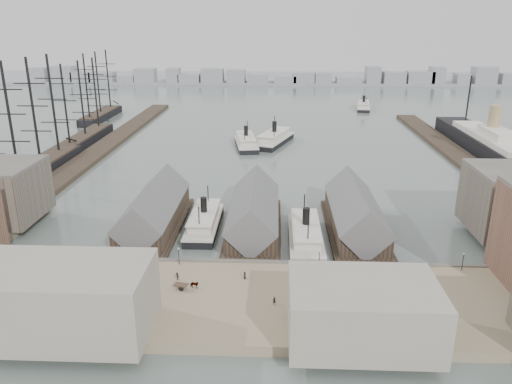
{
  "coord_description": "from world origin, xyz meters",
  "views": [
    {
      "loc": [
        5.63,
        -102.79,
        51.71
      ],
      "look_at": [
        0.0,
        30.0,
        6.0
      ],
      "focal_mm": 35.0,
      "sensor_mm": 36.0,
      "label": 1
    }
  ],
  "objects_px": {
    "ocean_steamer": "(490,145)",
    "horse_cart_center": "(190,285)",
    "ferry_docked_west": "(204,221)",
    "horse_cart_left": "(98,275)",
    "horse_cart_right": "(340,293)",
    "tram": "(410,289)"
  },
  "relations": [
    {
      "from": "horse_cart_left",
      "to": "ocean_steamer",
      "type": "bearing_deg",
      "value": -14.17
    },
    {
      "from": "ferry_docked_west",
      "to": "horse_cart_center",
      "type": "relative_size",
      "value": 5.2
    },
    {
      "from": "ocean_steamer",
      "to": "horse_cart_center",
      "type": "xyz_separation_m",
      "value": [
        -102.95,
        -114.74,
        -1.55
      ]
    },
    {
      "from": "tram",
      "to": "ocean_steamer",
      "type": "bearing_deg",
      "value": 52.82
    },
    {
      "from": "ferry_docked_west",
      "to": "horse_cart_right",
      "type": "height_order",
      "value": "ferry_docked_west"
    },
    {
      "from": "ocean_steamer",
      "to": "horse_cart_right",
      "type": "xyz_separation_m",
      "value": [
        -74.04,
        -116.56,
        -1.55
      ]
    },
    {
      "from": "ferry_docked_west",
      "to": "horse_cart_left",
      "type": "distance_m",
      "value": 35.74
    },
    {
      "from": "ocean_steamer",
      "to": "horse_cart_left",
      "type": "relative_size",
      "value": 22.31
    },
    {
      "from": "horse_cart_left",
      "to": "horse_cart_right",
      "type": "relative_size",
      "value": 0.95
    },
    {
      "from": "horse_cart_left",
      "to": "horse_cart_center",
      "type": "height_order",
      "value": "horse_cart_center"
    },
    {
      "from": "ocean_steamer",
      "to": "horse_cart_left",
      "type": "height_order",
      "value": "ocean_steamer"
    },
    {
      "from": "ferry_docked_west",
      "to": "horse_cart_center",
      "type": "bearing_deg",
      "value": -86.6
    },
    {
      "from": "tram",
      "to": "horse_cart_right",
      "type": "distance_m",
      "value": 13.25
    },
    {
      "from": "ferry_docked_west",
      "to": "horse_cart_left",
      "type": "bearing_deg",
      "value": -119.12
    },
    {
      "from": "horse_cart_right",
      "to": "ferry_docked_west",
      "type": "bearing_deg",
      "value": 14.33
    },
    {
      "from": "horse_cart_left",
      "to": "tram",
      "type": "bearing_deg",
      "value": -61.16
    },
    {
      "from": "ferry_docked_west",
      "to": "horse_cart_center",
      "type": "height_order",
      "value": "ferry_docked_west"
    },
    {
      "from": "ferry_docked_west",
      "to": "horse_cart_center",
      "type": "xyz_separation_m",
      "value": [
        2.05,
        -34.51,
        0.64
      ]
    },
    {
      "from": "ocean_steamer",
      "to": "horse_cart_left",
      "type": "xyz_separation_m",
      "value": [
        -122.39,
        -111.45,
        -1.58
      ]
    },
    {
      "from": "ocean_steamer",
      "to": "horse_cart_center",
      "type": "distance_m",
      "value": 154.16
    },
    {
      "from": "horse_cart_left",
      "to": "horse_cart_right",
      "type": "distance_m",
      "value": 48.61
    },
    {
      "from": "ferry_docked_west",
      "to": "horse_cart_right",
      "type": "bearing_deg",
      "value": -49.57
    }
  ]
}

